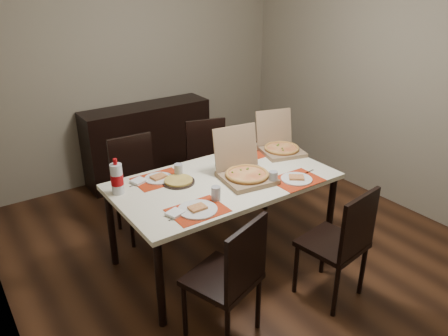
{
  "coord_description": "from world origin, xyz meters",
  "views": [
    {
      "loc": [
        -2.04,
        -2.74,
        2.3
      ],
      "look_at": [
        -0.19,
        -0.09,
        0.85
      ],
      "focal_mm": 35.0,
      "sensor_mm": 36.0,
      "label": 1
    }
  ],
  "objects_px": {
    "chair_near_right": "(341,241)",
    "chair_far_right": "(210,162)",
    "pizza_box_center": "(245,172)",
    "chair_near_left": "(231,276)",
    "soda_bottle": "(117,179)",
    "chair_far_left": "(137,182)",
    "dip_bowl": "(224,165)",
    "sideboard": "(148,142)",
    "dining_table": "(224,186)"
  },
  "relations": [
    {
      "from": "chair_near_right",
      "to": "chair_far_right",
      "type": "height_order",
      "value": "same"
    },
    {
      "from": "chair_far_right",
      "to": "pizza_box_center",
      "type": "xyz_separation_m",
      "value": [
        -0.25,
        -0.93,
        0.3
      ]
    },
    {
      "from": "chair_near_left",
      "to": "soda_bottle",
      "type": "height_order",
      "value": "soda_bottle"
    },
    {
      "from": "chair_far_left",
      "to": "chair_near_left",
      "type": "bearing_deg",
      "value": -93.17
    },
    {
      "from": "chair_far_right",
      "to": "pizza_box_center",
      "type": "distance_m",
      "value": 1.01
    },
    {
      "from": "pizza_box_center",
      "to": "dip_bowl",
      "type": "relative_size",
      "value": 3.58
    },
    {
      "from": "chair_far_left",
      "to": "dip_bowl",
      "type": "xyz_separation_m",
      "value": [
        0.56,
        -0.61,
        0.26
      ]
    },
    {
      "from": "sideboard",
      "to": "chair_far_right",
      "type": "bearing_deg",
      "value": -78.59
    },
    {
      "from": "chair_far_left",
      "to": "dip_bowl",
      "type": "height_order",
      "value": "chair_far_left"
    },
    {
      "from": "chair_near_left",
      "to": "chair_far_right",
      "type": "distance_m",
      "value": 1.87
    },
    {
      "from": "chair_far_left",
      "to": "pizza_box_center",
      "type": "bearing_deg",
      "value": -58.5
    },
    {
      "from": "chair_near_left",
      "to": "chair_near_right",
      "type": "height_order",
      "value": "same"
    },
    {
      "from": "chair_near_left",
      "to": "sideboard",
      "type": "bearing_deg",
      "value": 75.34
    },
    {
      "from": "dining_table",
      "to": "soda_bottle",
      "type": "bearing_deg",
      "value": 162.12
    },
    {
      "from": "dining_table",
      "to": "chair_far_left",
      "type": "height_order",
      "value": "chair_far_left"
    },
    {
      "from": "chair_near_right",
      "to": "dip_bowl",
      "type": "bearing_deg",
      "value": 101.95
    },
    {
      "from": "chair_far_right",
      "to": "sideboard",
      "type": "bearing_deg",
      "value": 101.41
    },
    {
      "from": "chair_far_left",
      "to": "soda_bottle",
      "type": "xyz_separation_m",
      "value": [
        -0.39,
        -0.56,
        0.36
      ]
    },
    {
      "from": "sideboard",
      "to": "pizza_box_center",
      "type": "distance_m",
      "value": 1.99
    },
    {
      "from": "sideboard",
      "to": "pizza_box_center",
      "type": "xyz_separation_m",
      "value": [
        -0.05,
        -1.96,
        0.36
      ]
    },
    {
      "from": "chair_near_left",
      "to": "chair_far_left",
      "type": "relative_size",
      "value": 1.0
    },
    {
      "from": "chair_near_left",
      "to": "soda_bottle",
      "type": "xyz_separation_m",
      "value": [
        -0.3,
        1.06,
        0.36
      ]
    },
    {
      "from": "chair_far_left",
      "to": "pizza_box_center",
      "type": "relative_size",
      "value": 1.9
    },
    {
      "from": "sideboard",
      "to": "chair_near_right",
      "type": "height_order",
      "value": "chair_near_right"
    },
    {
      "from": "sideboard",
      "to": "chair_far_right",
      "type": "relative_size",
      "value": 1.61
    },
    {
      "from": "chair_far_left",
      "to": "dining_table",
      "type": "bearing_deg",
      "value": -63.3
    },
    {
      "from": "chair_far_right",
      "to": "soda_bottle",
      "type": "relative_size",
      "value": 3.24
    },
    {
      "from": "chair_near_left",
      "to": "chair_far_left",
      "type": "distance_m",
      "value": 1.63
    },
    {
      "from": "dip_bowl",
      "to": "chair_near_left",
      "type": "bearing_deg",
      "value": -122.65
    },
    {
      "from": "chair_near_left",
      "to": "dip_bowl",
      "type": "distance_m",
      "value": 1.23
    },
    {
      "from": "chair_far_right",
      "to": "chair_near_right",
      "type": "bearing_deg",
      "value": -90.32
    },
    {
      "from": "dining_table",
      "to": "chair_far_right",
      "type": "height_order",
      "value": "chair_far_right"
    },
    {
      "from": "chair_near_left",
      "to": "chair_near_right",
      "type": "distance_m",
      "value": 0.91
    },
    {
      "from": "chair_near_right",
      "to": "dip_bowl",
      "type": "xyz_separation_m",
      "value": [
        -0.24,
        1.16,
        0.26
      ]
    },
    {
      "from": "sideboard",
      "to": "chair_far_right",
      "type": "xyz_separation_m",
      "value": [
        0.21,
        -1.03,
        0.06
      ]
    },
    {
      "from": "sideboard",
      "to": "dip_bowl",
      "type": "height_order",
      "value": "sideboard"
    },
    {
      "from": "chair_near_right",
      "to": "dip_bowl",
      "type": "relative_size",
      "value": 6.81
    },
    {
      "from": "chair_near_left",
      "to": "dip_bowl",
      "type": "relative_size",
      "value": 6.81
    },
    {
      "from": "sideboard",
      "to": "dining_table",
      "type": "xyz_separation_m",
      "value": [
        -0.19,
        -1.87,
        0.23
      ]
    },
    {
      "from": "dining_table",
      "to": "chair_near_right",
      "type": "xyz_separation_m",
      "value": [
        0.39,
        -0.94,
        -0.17
      ]
    },
    {
      "from": "chair_near_right",
      "to": "pizza_box_center",
      "type": "bearing_deg",
      "value": 106.04
    },
    {
      "from": "chair_near_left",
      "to": "pizza_box_center",
      "type": "distance_m",
      "value": 1.01
    },
    {
      "from": "chair_near_left",
      "to": "chair_far_right",
      "type": "relative_size",
      "value": 1.0
    },
    {
      "from": "dining_table",
      "to": "pizza_box_center",
      "type": "height_order",
      "value": "pizza_box_center"
    },
    {
      "from": "dining_table",
      "to": "chair_near_left",
      "type": "xyz_separation_m",
      "value": [
        -0.51,
        -0.8,
        -0.17
      ]
    },
    {
      "from": "chair_near_right",
      "to": "chair_far_right",
      "type": "bearing_deg",
      "value": 89.68
    },
    {
      "from": "pizza_box_center",
      "to": "soda_bottle",
      "type": "height_order",
      "value": "pizza_box_center"
    },
    {
      "from": "chair_far_left",
      "to": "soda_bottle",
      "type": "height_order",
      "value": "soda_bottle"
    },
    {
      "from": "dining_table",
      "to": "dip_bowl",
      "type": "height_order",
      "value": "dip_bowl"
    },
    {
      "from": "chair_far_right",
      "to": "chair_near_left",
      "type": "bearing_deg",
      "value": -118.93
    }
  ]
}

